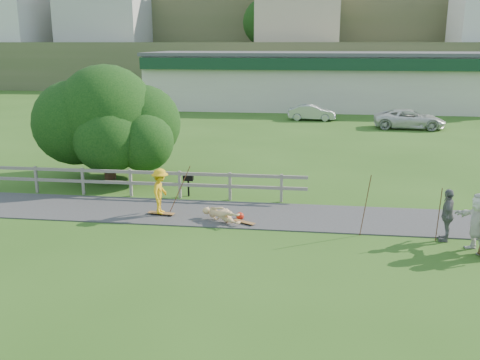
{
  "coord_description": "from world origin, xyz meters",
  "views": [
    {
      "loc": [
        3.07,
        -16.49,
        5.97
      ],
      "look_at": [
        0.57,
        2.0,
        1.16
      ],
      "focal_mm": 40.0,
      "sensor_mm": 36.0,
      "label": 1
    }
  ],
  "objects": [
    {
      "name": "tree",
      "position": [
        -5.88,
        5.93,
        1.81
      ],
      "size": [
        7.06,
        7.06,
        3.61
      ],
      "primitive_type": null,
      "color": "black",
      "rests_on": "ground"
    },
    {
      "name": "pole_spec_left",
      "position": [
        4.83,
        -0.06,
        1.0
      ],
      "size": [
        0.03,
        0.03,
        2.01
      ],
      "primitive_type": "cylinder",
      "color": "brown",
      "rests_on": "ground"
    },
    {
      "name": "bbq",
      "position": [
        -1.73,
        3.62,
        0.43
      ],
      "size": [
        0.42,
        0.33,
        0.86
      ],
      "primitive_type": null,
      "rotation": [
        0.0,
        0.0,
        0.08
      ],
      "color": "black",
      "rests_on": "ground"
    },
    {
      "name": "longboard_rider",
      "position": [
        -2.12,
        1.03,
        0.05
      ],
      "size": [
        0.99,
        0.36,
        0.11
      ],
      "primitive_type": null,
      "rotation": [
        0.0,
        0.0,
        -0.13
      ],
      "color": "brown",
      "rests_on": "ground"
    },
    {
      "name": "spectator_b",
      "position": [
        7.3,
        -0.16,
        0.83
      ],
      "size": [
        0.64,
        1.04,
        1.66
      ],
      "primitive_type": "imported",
      "rotation": [
        0.0,
        0.0,
        4.46
      ],
      "color": "slate",
      "rests_on": "ground"
    },
    {
      "name": "spectator_d",
      "position": [
        7.97,
        -0.94,
        0.9
      ],
      "size": [
        1.09,
        1.74,
        1.79
      ],
      "primitive_type": "imported",
      "rotation": [
        0.0,
        0.0,
        5.08
      ],
      "color": "silver",
      "rests_on": "ground"
    },
    {
      "name": "ground",
      "position": [
        0.0,
        0.0,
        0.0
      ],
      "size": [
        260.0,
        260.0,
        0.0
      ],
      "primitive_type": "plane",
      "color": "#2B5317",
      "rests_on": "ground"
    },
    {
      "name": "car_white",
      "position": [
        9.95,
        22.65,
        0.69
      ],
      "size": [
        5.07,
        2.57,
        1.37
      ],
      "primitive_type": "imported",
      "rotation": [
        0.0,
        0.0,
        1.51
      ],
      "color": "silver",
      "rests_on": "ground"
    },
    {
      "name": "longboard_fallen",
      "position": [
        0.91,
        0.5,
        0.05
      ],
      "size": [
        0.81,
        0.57,
        0.09
      ],
      "primitive_type": null,
      "rotation": [
        0.0,
        0.0,
        -0.5
      ],
      "color": "brown",
      "rests_on": "ground"
    },
    {
      "name": "skater_rider",
      "position": [
        -2.12,
        1.03,
        0.81
      ],
      "size": [
        0.6,
        1.04,
        1.61
      ],
      "primitive_type": "imported",
      "rotation": [
        0.0,
        0.0,
        1.57
      ],
      "color": "yellow",
      "rests_on": "ground"
    },
    {
      "name": "fence",
      "position": [
        -4.62,
        3.3,
        0.72
      ],
      "size": [
        15.05,
        0.1,
        1.1
      ],
      "color": "slate",
      "rests_on": "ground"
    },
    {
      "name": "strip_mall",
      "position": [
        4.0,
        34.94,
        2.58
      ],
      "size": [
        32.5,
        10.75,
        5.1
      ],
      "color": "beige",
      "rests_on": "ground"
    },
    {
      "name": "car_silver",
      "position": [
        3.05,
        26.0,
        0.61
      ],
      "size": [
        3.75,
        1.47,
        1.22
      ],
      "primitive_type": "imported",
      "rotation": [
        0.0,
        0.0,
        1.52
      ],
      "color": "#ACB0B4",
      "rests_on": "ground"
    },
    {
      "name": "helmet",
      "position": [
        0.71,
        0.95,
        0.14
      ],
      "size": [
        0.28,
        0.28,
        0.28
      ],
      "primitive_type": "sphere",
      "color": "red",
      "rests_on": "ground"
    },
    {
      "name": "path",
      "position": [
        0.0,
        1.5,
        0.02
      ],
      "size": [
        34.0,
        3.0,
        0.04
      ],
      "primitive_type": "cube",
      "color": "#313133",
      "rests_on": "ground"
    },
    {
      "name": "pole_spec_right",
      "position": [
        7.02,
        -0.26,
        0.85
      ],
      "size": [
        0.03,
        0.03,
        1.71
      ],
      "primitive_type": "cylinder",
      "color": "brown",
      "rests_on": "ground"
    },
    {
      "name": "skater_fallen",
      "position": [
        0.11,
        0.6,
        0.28
      ],
      "size": [
        1.16,
        1.5,
        0.57
      ],
      "primitive_type": "imported",
      "rotation": [
        0.0,
        0.0,
        0.99
      ],
      "color": "#DDB37A",
      "rests_on": "ground"
    },
    {
      "name": "pole_rider",
      "position": [
        -1.52,
        1.43,
        0.97
      ],
      "size": [
        0.03,
        0.03,
        1.93
      ],
      "primitive_type": "cylinder",
      "color": "brown",
      "rests_on": "ground"
    }
  ]
}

